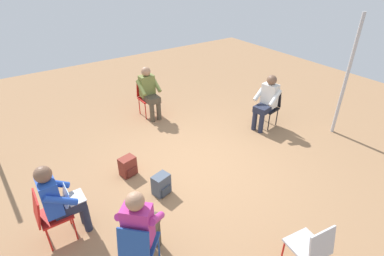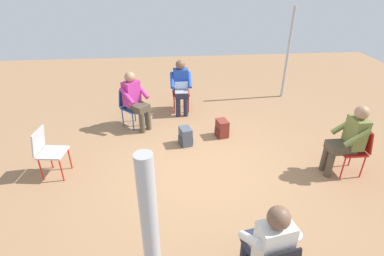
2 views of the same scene
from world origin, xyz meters
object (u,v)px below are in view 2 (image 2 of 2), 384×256
at_px(chair_south, 181,90).
at_px(backpack_near_laptop_user, 222,129).
at_px(chair_east, 48,149).
at_px(person_in_magenta, 135,98).
at_px(chair_west, 356,147).
at_px(person_with_laptop, 181,84).
at_px(person_in_white, 268,243).
at_px(backpack_by_empty_chair, 186,137).
at_px(person_in_olive, 349,137).
at_px(chair_southeast, 130,104).

bearing_deg(chair_south, backpack_near_laptop_user, 118.13).
distance_m(chair_east, person_in_magenta, 2.05).
relative_size(chair_west, chair_south, 1.00).
height_order(person_with_laptop, person_in_white, same).
relative_size(person_with_laptop, backpack_by_empty_chair, 3.44).
bearing_deg(chair_south, chair_east, 46.78).
bearing_deg(person_in_olive, person_in_white, 134.59).
height_order(person_in_olive, person_in_white, same).
bearing_deg(person_in_magenta, person_with_laptop, 170.09).
bearing_deg(person_with_laptop, backpack_near_laptop_user, 121.23).
bearing_deg(chair_southeast, backpack_near_laptop_user, 115.29).
bearing_deg(person_with_laptop, person_in_white, 97.67).
bearing_deg(backpack_near_laptop_user, person_in_white, 87.18).
distance_m(chair_south, backpack_near_laptop_user, 1.66).
xyz_separation_m(chair_east, chair_south, (-2.32, -2.45, 0.00)).
bearing_deg(person_in_olive, backpack_near_laptop_user, 52.27).
height_order(chair_south, backpack_by_empty_chair, chair_south).
bearing_deg(chair_southeast, person_in_magenta, 90.00).
relative_size(chair_southeast, chair_west, 1.00).
distance_m(chair_east, backpack_near_laptop_user, 3.26).
xyz_separation_m(person_in_olive, person_in_white, (1.96, 1.92, 0.00)).
distance_m(chair_east, person_in_white, 3.73).
relative_size(chair_southeast, person_with_laptop, 0.69).
height_order(chair_east, person_in_magenta, person_in_magenta).
relative_size(chair_south, backpack_by_empty_chair, 2.36).
distance_m(chair_east, chair_south, 3.37).
distance_m(person_with_laptop, person_in_olive, 3.70).
bearing_deg(chair_southeast, chair_east, 9.62).
bearing_deg(person_with_laptop, chair_southeast, 28.05).
relative_size(chair_south, person_with_laptop, 0.69).
bearing_deg(person_in_white, backpack_by_empty_chair, 90.52).
relative_size(chair_south, person_in_olive, 0.69).
bearing_deg(person_in_white, chair_west, 31.27).
bearing_deg(chair_southeast, person_in_white, 68.28).
bearing_deg(person_in_white, chair_south, 86.44).
xyz_separation_m(person_in_magenta, backpack_near_laptop_user, (-1.77, 0.56, -0.54)).
bearing_deg(person_in_magenta, backpack_near_laptop_user, 117.48).
bearing_deg(chair_west, person_in_white, 132.25).
relative_size(person_in_olive, person_in_white, 1.00).
bearing_deg(backpack_by_empty_chair, person_in_white, 101.24).
height_order(person_with_laptop, backpack_by_empty_chair, person_with_laptop).
height_order(person_with_laptop, person_in_olive, same).
distance_m(person_in_magenta, person_in_white, 4.19).
distance_m(chair_south, person_in_white, 4.80).
xyz_separation_m(chair_east, chair_southeast, (-1.19, -1.68, 0.00)).
distance_m(person_with_laptop, backpack_by_empty_chair, 1.62).
xyz_separation_m(chair_southeast, person_in_magenta, (-0.12, 0.12, 0.20)).
distance_m(chair_south, backpack_by_empty_chair, 1.73).
distance_m(person_in_white, backpack_by_empty_chair, 3.17).
bearing_deg(chair_south, chair_southeast, 34.36).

